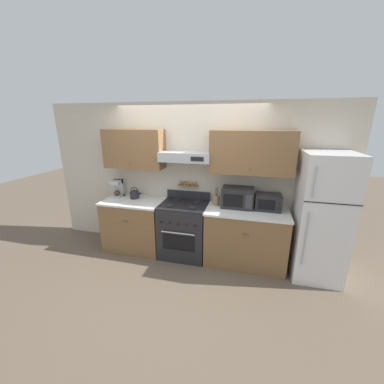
{
  "coord_description": "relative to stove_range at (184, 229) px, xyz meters",
  "views": [
    {
      "loc": [
        1.03,
        -3.18,
        2.25
      ],
      "look_at": [
        0.16,
        0.28,
        1.17
      ],
      "focal_mm": 22.0,
      "sensor_mm": 36.0,
      "label": 1
    }
  ],
  "objects": [
    {
      "name": "ground_plane",
      "position": [
        0.0,
        -0.34,
        -0.47
      ],
      "size": [
        16.0,
        16.0,
        0.0
      ],
      "primitive_type": "plane",
      "color": "brown"
    },
    {
      "name": "wall_back",
      "position": [
        0.05,
        0.3,
        0.98
      ],
      "size": [
        5.2,
        0.46,
        2.55
      ],
      "color": "beige",
      "rests_on": "ground_plane"
    },
    {
      "name": "counter_left",
      "position": [
        -0.92,
        0.01,
        -0.01
      ],
      "size": [
        1.05,
        0.68,
        0.92
      ],
      "color": "brown",
      "rests_on": "ground_plane"
    },
    {
      "name": "counter_right",
      "position": [
        1.03,
        0.01,
        -0.01
      ],
      "size": [
        1.27,
        0.68,
        0.92
      ],
      "color": "brown",
      "rests_on": "ground_plane"
    },
    {
      "name": "stove_range",
      "position": [
        0.0,
        0.0,
        0.0
      ],
      "size": [
        0.77,
        0.68,
        1.07
      ],
      "color": "#232326",
      "rests_on": "ground_plane"
    },
    {
      "name": "refrigerator",
      "position": [
        2.06,
        -0.04,
        0.46
      ],
      "size": [
        0.67,
        0.75,
        1.85
      ],
      "color": "white",
      "rests_on": "ground_plane"
    },
    {
      "name": "tea_kettle",
      "position": [
        -0.95,
        0.12,
        0.53
      ],
      "size": [
        0.21,
        0.17,
        0.21
      ],
      "color": "#232326",
      "rests_on": "counter_left"
    },
    {
      "name": "coffee_maker",
      "position": [
        -1.29,
        0.15,
        0.61
      ],
      "size": [
        0.17,
        0.23,
        0.31
      ],
      "color": "#ADAFB5",
      "rests_on": "counter_left"
    },
    {
      "name": "microwave",
      "position": [
        0.86,
        0.13,
        0.6
      ],
      "size": [
        0.5,
        0.37,
        0.31
      ],
      "color": "#232326",
      "rests_on": "counter_right"
    },
    {
      "name": "utensil_crock",
      "position": [
        0.53,
        0.12,
        0.53
      ],
      "size": [
        0.1,
        0.1,
        0.31
      ],
      "color": "#8E7051",
      "rests_on": "counter_right"
    },
    {
      "name": "toaster_oven",
      "position": [
        1.33,
        0.12,
        0.57
      ],
      "size": [
        0.39,
        0.3,
        0.25
      ],
      "color": "#232326",
      "rests_on": "counter_right"
    }
  ]
}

